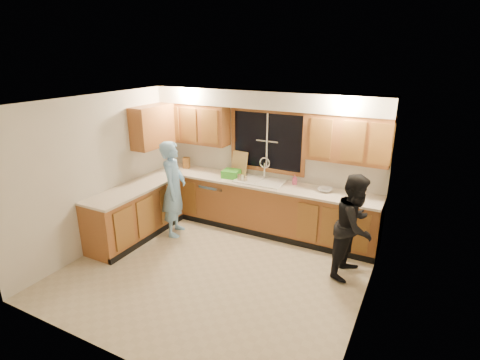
% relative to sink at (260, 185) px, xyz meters
% --- Properties ---
extents(floor, '(4.20, 4.20, 0.00)m').
position_rel_sink_xyz_m(floor, '(0.00, -1.60, -0.86)').
color(floor, '#C1B294').
rests_on(floor, ground).
extents(ceiling, '(4.20, 4.20, 0.00)m').
position_rel_sink_xyz_m(ceiling, '(0.00, -1.60, 1.64)').
color(ceiling, silver).
extents(wall_back, '(4.20, 0.00, 4.20)m').
position_rel_sink_xyz_m(wall_back, '(0.00, 0.30, 0.39)').
color(wall_back, beige).
rests_on(wall_back, ground).
extents(wall_left, '(0.00, 3.80, 3.80)m').
position_rel_sink_xyz_m(wall_left, '(-2.10, -1.60, 0.39)').
color(wall_left, beige).
rests_on(wall_left, ground).
extents(wall_right, '(0.00, 3.80, 3.80)m').
position_rel_sink_xyz_m(wall_right, '(2.10, -1.60, 0.39)').
color(wall_right, beige).
rests_on(wall_right, ground).
extents(base_cabinets_back, '(4.20, 0.60, 0.88)m').
position_rel_sink_xyz_m(base_cabinets_back, '(0.00, -0.00, -0.42)').
color(base_cabinets_back, '#95582B').
rests_on(base_cabinets_back, ground).
extents(base_cabinets_left, '(0.60, 1.90, 0.88)m').
position_rel_sink_xyz_m(base_cabinets_left, '(-1.80, -1.25, -0.42)').
color(base_cabinets_left, '#95582B').
rests_on(base_cabinets_left, ground).
extents(countertop_back, '(4.20, 0.63, 0.04)m').
position_rel_sink_xyz_m(countertop_back, '(0.00, -0.02, 0.04)').
color(countertop_back, beige).
rests_on(countertop_back, base_cabinets_back).
extents(countertop_left, '(0.63, 1.90, 0.04)m').
position_rel_sink_xyz_m(countertop_left, '(-1.79, -1.25, 0.04)').
color(countertop_left, beige).
rests_on(countertop_left, base_cabinets_left).
extents(upper_cabinets_left, '(1.35, 0.33, 0.75)m').
position_rel_sink_xyz_m(upper_cabinets_left, '(-1.43, 0.13, 0.96)').
color(upper_cabinets_left, '#95582B').
rests_on(upper_cabinets_left, wall_back).
extents(upper_cabinets_right, '(1.35, 0.33, 0.75)m').
position_rel_sink_xyz_m(upper_cabinets_right, '(1.43, 0.13, 0.96)').
color(upper_cabinets_right, '#95582B').
rests_on(upper_cabinets_right, wall_back).
extents(upper_cabinets_return, '(0.33, 0.90, 0.75)m').
position_rel_sink_xyz_m(upper_cabinets_return, '(-1.94, -0.48, 0.96)').
color(upper_cabinets_return, '#95582B').
rests_on(upper_cabinets_return, wall_left).
extents(soffit, '(4.20, 0.35, 0.30)m').
position_rel_sink_xyz_m(soffit, '(0.00, 0.12, 1.49)').
color(soffit, silver).
rests_on(soffit, wall_back).
extents(window_frame, '(1.44, 0.03, 1.14)m').
position_rel_sink_xyz_m(window_frame, '(0.00, 0.29, 0.74)').
color(window_frame, black).
rests_on(window_frame, wall_back).
extents(sink, '(0.86, 0.52, 0.57)m').
position_rel_sink_xyz_m(sink, '(0.00, 0.00, 0.00)').
color(sink, white).
rests_on(sink, countertop_back).
extents(dishwasher, '(0.60, 0.56, 0.82)m').
position_rel_sink_xyz_m(dishwasher, '(-0.85, -0.01, -0.45)').
color(dishwasher, white).
rests_on(dishwasher, floor).
extents(stove, '(0.58, 0.75, 0.90)m').
position_rel_sink_xyz_m(stove, '(-1.80, -1.82, -0.41)').
color(stove, white).
rests_on(stove, floor).
extents(man, '(0.60, 0.72, 1.70)m').
position_rel_sink_xyz_m(man, '(-1.26, -0.85, -0.02)').
color(man, '#7BB3E9').
rests_on(man, floor).
extents(woman, '(0.70, 0.83, 1.53)m').
position_rel_sink_xyz_m(woman, '(1.81, -0.72, -0.10)').
color(woman, black).
rests_on(woman, floor).
extents(knife_block, '(0.14, 0.13, 0.22)m').
position_rel_sink_xyz_m(knife_block, '(-1.64, 0.08, 0.17)').
color(knife_block, '#935E28').
rests_on(knife_block, countertop_back).
extents(cutting_board, '(0.34, 0.15, 0.44)m').
position_rel_sink_xyz_m(cutting_board, '(-0.52, 0.22, 0.28)').
color(cutting_board, tan).
rests_on(cutting_board, countertop_back).
extents(dish_crate, '(0.32, 0.31, 0.14)m').
position_rel_sink_xyz_m(dish_crate, '(-0.57, -0.02, 0.12)').
color(dish_crate, green).
rests_on(dish_crate, countertop_back).
extents(soap_bottle, '(0.10, 0.10, 0.17)m').
position_rel_sink_xyz_m(soap_bottle, '(0.59, 0.16, 0.14)').
color(soap_bottle, '#E2568A').
rests_on(soap_bottle, countertop_back).
extents(bowl, '(0.24, 0.24, 0.06)m').
position_rel_sink_xyz_m(bowl, '(1.16, 0.05, 0.08)').
color(bowl, silver).
rests_on(bowl, countertop_back).
extents(can_left, '(0.09, 0.09, 0.12)m').
position_rel_sink_xyz_m(can_left, '(-0.22, -0.14, 0.12)').
color(can_left, '#C0B294').
rests_on(can_left, countertop_back).
extents(can_right, '(0.10, 0.10, 0.13)m').
position_rel_sink_xyz_m(can_right, '(-0.33, -0.16, 0.12)').
color(can_right, '#C0B294').
rests_on(can_right, countertop_back).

